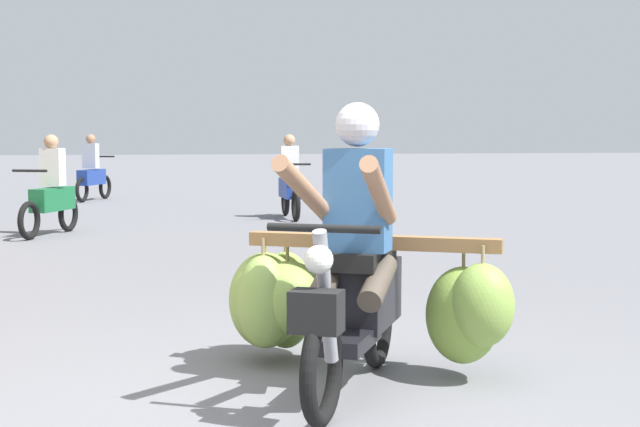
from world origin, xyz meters
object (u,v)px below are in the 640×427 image
object	(u,v)px
motorbike_distant_ahead_left	(52,194)
motorbike_distant_ahead_right	(290,184)
motorbike_main_loaded	(341,292)
motorbike_distant_far_ahead	(92,174)

from	to	relation	value
motorbike_distant_ahead_left	motorbike_distant_ahead_right	bearing A→B (deg)	28.95
motorbike_distant_ahead_left	motorbike_distant_ahead_right	distance (m)	4.17
motorbike_main_loaded	motorbike_distant_ahead_right	world-z (taller)	motorbike_main_loaded
motorbike_distant_far_ahead	motorbike_main_loaded	bearing A→B (deg)	-81.36
motorbike_distant_ahead_left	motorbike_main_loaded	bearing A→B (deg)	-73.44
motorbike_distant_ahead_left	motorbike_distant_ahead_right	xyz separation A→B (m)	(3.65, 2.02, 0.00)
motorbike_main_loaded	motorbike_distant_ahead_left	distance (m)	8.53
motorbike_distant_ahead_left	motorbike_distant_ahead_right	world-z (taller)	same
motorbike_main_loaded	motorbike_distant_ahead_right	size ratio (longest dim) A/B	1.21
motorbike_distant_ahead_right	motorbike_distant_far_ahead	bearing A→B (deg)	126.31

